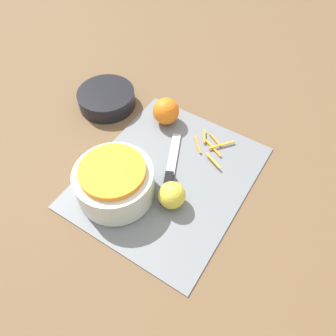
% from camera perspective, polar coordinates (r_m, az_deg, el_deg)
% --- Properties ---
extents(ground_plane, '(4.00, 4.00, 0.00)m').
position_cam_1_polar(ground_plane, '(0.80, 0.00, -1.56)').
color(ground_plane, brown).
extents(cutting_board, '(0.44, 0.37, 0.01)m').
position_cam_1_polar(cutting_board, '(0.79, 0.00, -1.43)').
color(cutting_board, slate).
rests_on(cutting_board, ground_plane).
extents(bowl_speckled, '(0.18, 0.18, 0.09)m').
position_cam_1_polar(bowl_speckled, '(0.74, -9.30, -2.36)').
color(bowl_speckled, silver).
rests_on(bowl_speckled, cutting_board).
extents(bowl_dark, '(0.16, 0.16, 0.05)m').
position_cam_1_polar(bowl_dark, '(0.97, -10.64, 11.81)').
color(bowl_dark, black).
rests_on(bowl_dark, ground_plane).
extents(knife, '(0.21, 0.11, 0.02)m').
position_cam_1_polar(knife, '(0.78, 0.14, -1.89)').
color(knife, black).
rests_on(knife, cutting_board).
extents(orange_left, '(0.07, 0.07, 0.07)m').
position_cam_1_polar(orange_left, '(0.89, -0.36, 9.86)').
color(orange_left, orange).
rests_on(orange_left, cutting_board).
extents(lemon, '(0.06, 0.06, 0.06)m').
position_cam_1_polar(lemon, '(0.72, 0.66, -4.76)').
color(lemon, gold).
rests_on(lemon, cutting_board).
extents(peel_pile, '(0.10, 0.11, 0.01)m').
position_cam_1_polar(peel_pile, '(0.85, 7.55, 3.86)').
color(peel_pile, orange).
rests_on(peel_pile, cutting_board).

